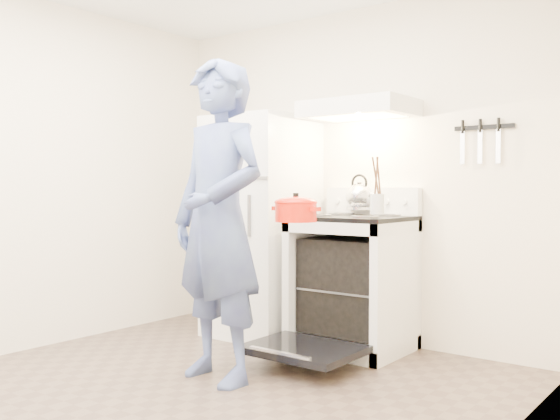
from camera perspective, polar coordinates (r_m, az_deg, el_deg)
The scene contains 15 objects.
floor at distance 3.59m, azimuth -9.51°, elevation -16.62°, with size 3.60×3.60×0.00m, color brown.
back_wall at distance 4.82m, azimuth 6.29°, elevation 3.23°, with size 3.20×0.02×2.50m, color silver.
refrigerator at distance 4.87m, azimuth -1.72°, elevation -1.48°, with size 0.70×0.70×1.70m, color white.
stove_body at distance 4.47m, azimuth 6.61°, elevation -6.84°, with size 0.76×0.65×0.92m, color white.
cooktop at distance 4.42m, azimuth 6.64°, elevation -0.75°, with size 0.76×0.65×0.03m, color black.
backsplash at distance 4.67m, azimuth 8.44°, elevation 0.80°, with size 0.76×0.07×0.20m, color white.
oven_door at distance 4.05m, azimuth 2.16°, elevation -12.60°, with size 0.70×0.54×0.04m, color black.
oven_rack at distance 4.47m, azimuth 6.61°, elevation -7.09°, with size 0.60×0.52×0.01m, color slate.
range_hood at distance 4.52m, azimuth 7.17°, elevation 9.16°, with size 0.76×0.50×0.12m, color white.
knife_strip at distance 4.37m, azimuth 18.16°, elevation 7.21°, with size 0.40×0.02×0.03m, color black.
pizza_stone at distance 4.56m, azimuth 6.12°, elevation -6.74°, with size 0.33×0.33×0.02m, color #81624B.
tea_kettle at distance 4.64m, azimuth 7.26°, elevation 1.40°, with size 0.24×0.20×0.30m, color silver, non-canonical shape.
utensil_jar at distance 4.06m, azimuth 8.88°, elevation 0.55°, with size 0.09×0.09×0.13m, color silver.
person at distance 3.71m, azimuth -5.64°, elevation -0.94°, with size 0.70×0.46×1.91m, color navy.
dutch_oven at distance 3.66m, azimuth 1.45°, elevation -0.19°, with size 0.32×0.25×0.21m, color red, non-canonical shape.
Camera 1 is at (2.50, -2.32, 1.15)m, focal length 40.00 mm.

